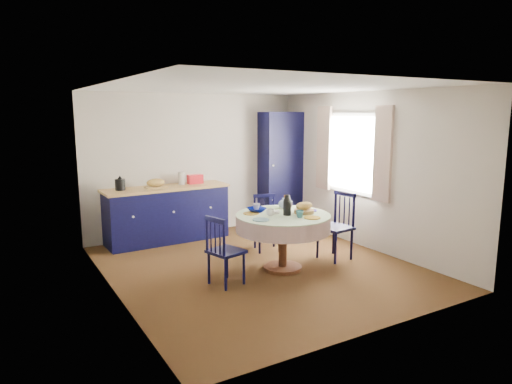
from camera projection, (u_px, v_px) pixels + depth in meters
floor at (259, 267)px, 6.49m from camera, size 4.50×4.50×0.00m
ceiling at (260, 87)px, 6.06m from camera, size 4.50×4.50×0.00m
wall_back at (195, 164)px, 8.19m from camera, size 4.00×0.02×2.50m
wall_left at (111, 193)px, 5.28m from camera, size 0.02×4.50×2.50m
wall_right at (367, 171)px, 7.27m from camera, size 0.02×4.50×2.50m
window at (352, 152)px, 7.46m from camera, size 0.10×1.74×1.45m
kitchen_counter at (167, 213)px, 7.74m from camera, size 2.11×0.71×1.18m
pantry_cabinet at (280, 169)px, 8.83m from camera, size 0.80×0.60×2.18m
dining_table at (283, 223)px, 6.29m from camera, size 1.30×1.30×1.07m
chair_left at (224, 250)px, 5.75m from camera, size 0.47×0.49×0.90m
chair_far at (266, 222)px, 7.25m from camera, size 0.48×0.47×0.88m
chair_right at (337, 225)px, 6.80m from camera, size 0.48×0.49×1.00m
mug_a at (270, 212)px, 6.17m from camera, size 0.12×0.12×0.09m
mug_b at (300, 214)px, 6.06m from camera, size 0.10×0.10×0.10m
mug_c at (288, 205)px, 6.63m from camera, size 0.12×0.12×0.10m
mug_d at (256, 207)px, 6.50m from camera, size 0.11×0.11×0.10m
cobalt_bowl at (256, 210)px, 6.40m from camera, size 0.26×0.26×0.06m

